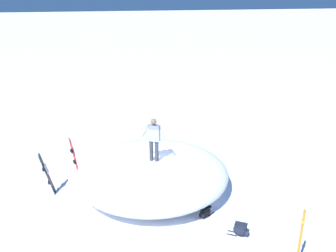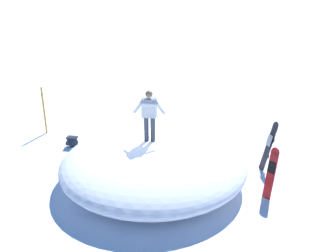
% 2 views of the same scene
% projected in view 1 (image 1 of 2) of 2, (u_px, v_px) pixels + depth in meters
% --- Properties ---
extents(ground, '(240.00, 240.00, 0.00)m').
position_uv_depth(ground, '(162.00, 189.00, 13.58)').
color(ground, white).
extents(snow_mound, '(6.64, 6.63, 1.28)m').
position_uv_depth(snow_mound, '(152.00, 172.00, 13.48)').
color(snow_mound, white).
rests_on(snow_mound, ground).
extents(snowboarder_standing, '(0.92, 0.51, 1.60)m').
position_uv_depth(snowboarder_standing, '(154.00, 137.00, 12.66)').
color(snowboarder_standing, '#333842').
rests_on(snowboarder_standing, snow_mound).
extents(snowboard_primary_upright, '(0.32, 0.34, 1.55)m').
position_uv_depth(snowboard_primary_upright, '(73.00, 154.00, 14.57)').
color(snowboard_primary_upright, red).
rests_on(snowboard_primary_upright, ground).
extents(snowboard_secondary_upright, '(0.44, 0.29, 1.64)m').
position_uv_depth(snowboard_secondary_upright, '(47.00, 173.00, 12.98)').
color(snowboard_secondary_upright, black).
rests_on(snowboard_secondary_upright, ground).
extents(backpack_near, '(0.67, 0.54, 0.42)m').
position_uv_depth(backpack_near, '(241.00, 230.00, 10.94)').
color(backpack_near, '#1E2333').
rests_on(backpack_near, ground).
extents(backpack_far, '(0.63, 0.52, 0.37)m').
position_uv_depth(backpack_far, '(205.00, 212.00, 11.86)').
color(backpack_far, black).
rests_on(backpack_far, ground).
extents(trail_marker_pole, '(0.10, 0.10, 1.92)m').
position_uv_depth(trail_marker_pole, '(300.00, 240.00, 9.27)').
color(trail_marker_pole, orange).
rests_on(trail_marker_pole, ground).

